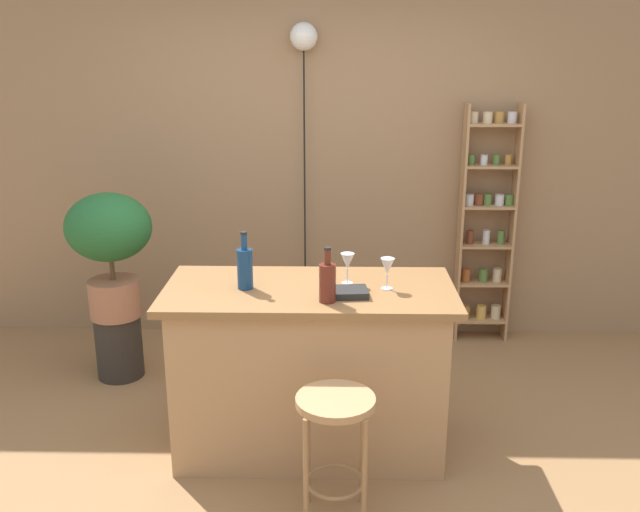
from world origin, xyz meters
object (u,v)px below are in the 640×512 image
(wine_glass_center, at_px, (387,267))
(plant_stool, at_px, (119,346))
(bar_stool, at_px, (335,429))
(bottle_spirits_clear, at_px, (327,281))
(spice_shelf, at_px, (486,225))
(wine_glass_left, at_px, (347,262))
(bottle_sauce_amber, at_px, (245,267))
(cookbook, at_px, (346,292))
(potted_plant, at_px, (110,241))
(pendant_globe_light, at_px, (304,44))

(wine_glass_center, bearing_deg, plant_stool, 154.07)
(bar_stool, bearing_deg, bottle_spirits_clear, 95.47)
(spice_shelf, distance_m, wine_glass_left, 1.77)
(bar_stool, xyz_separation_m, bottle_sauce_amber, (-0.47, 0.62, 0.56))
(bottle_spirits_clear, xyz_separation_m, wine_glass_left, (0.10, 0.27, 0.01))
(wine_glass_left, bearing_deg, cookbook, -92.12)
(spice_shelf, bearing_deg, cookbook, -122.65)
(potted_plant, relative_size, cookbook, 3.88)
(plant_stool, distance_m, bottle_sauce_amber, 1.51)
(bottle_sauce_amber, distance_m, cookbook, 0.54)
(bottle_sauce_amber, xyz_separation_m, cookbook, (0.52, -0.10, -0.10))
(wine_glass_center, bearing_deg, potted_plant, 154.07)
(bottle_spirits_clear, height_order, pendant_globe_light, pendant_globe_light)
(bar_stool, bearing_deg, plant_stool, 134.68)
(spice_shelf, xyz_separation_m, bottle_sauce_amber, (-1.55, -1.52, 0.16))
(plant_stool, bearing_deg, bottle_spirits_clear, -36.13)
(potted_plant, height_order, cookbook, potted_plant)
(bottle_sauce_amber, height_order, cookbook, bottle_sauce_amber)
(wine_glass_center, distance_m, pendant_globe_light, 1.96)
(spice_shelf, height_order, bottle_sauce_amber, spice_shelf)
(bottle_sauce_amber, xyz_separation_m, bottle_spirits_clear, (0.42, -0.18, -0.01))
(plant_stool, distance_m, wine_glass_center, 2.05)
(bottle_spirits_clear, bearing_deg, cookbook, 41.61)
(wine_glass_left, relative_size, pendant_globe_light, 0.07)
(wine_glass_left, bearing_deg, bottle_spirits_clear, -110.38)
(cookbook, distance_m, pendant_globe_light, 2.06)
(bar_stool, distance_m, wine_glass_left, 0.90)
(bar_stool, bearing_deg, potted_plant, 134.68)
(bottle_spirits_clear, distance_m, cookbook, 0.15)
(bar_stool, xyz_separation_m, cookbook, (0.05, 0.52, 0.46))
(bar_stool, distance_m, bottle_spirits_clear, 0.70)
(bar_stool, relative_size, pendant_globe_light, 0.28)
(wine_glass_center, bearing_deg, spice_shelf, 61.29)
(bar_stool, bearing_deg, wine_glass_center, 67.17)
(bottle_sauce_amber, xyz_separation_m, wine_glass_center, (0.73, 0.01, 0.00))
(bottle_sauce_amber, xyz_separation_m, wine_glass_left, (0.53, 0.09, 0.00))
(bar_stool, bearing_deg, wine_glass_left, 85.13)
(bar_stool, relative_size, bottle_spirits_clear, 2.28)
(wine_glass_left, height_order, pendant_globe_light, pendant_globe_light)
(bar_stool, distance_m, spice_shelf, 2.43)
(plant_stool, height_order, wine_glass_center, wine_glass_center)
(bottle_spirits_clear, bearing_deg, bottle_sauce_amber, 156.47)
(spice_shelf, bearing_deg, pendant_globe_light, 178.27)
(cookbook, xyz_separation_m, pendant_globe_light, (-0.28, 1.66, 1.19))
(spice_shelf, xyz_separation_m, pendant_globe_light, (-1.31, 0.04, 1.25))
(bar_stool, bearing_deg, spice_shelf, 62.95)
(cookbook, bearing_deg, bar_stool, -100.90)
(plant_stool, bearing_deg, pendant_globe_light, 31.14)
(pendant_globe_light, bearing_deg, spice_shelf, -1.73)
(potted_plant, bearing_deg, bar_stool, -45.32)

